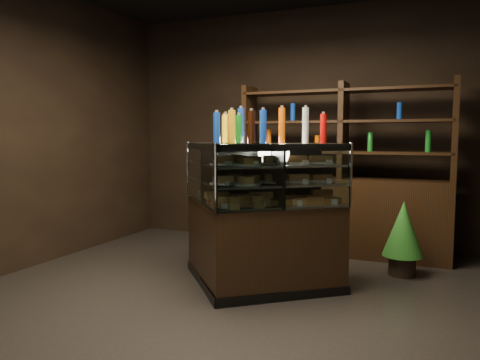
% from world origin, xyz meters
% --- Properties ---
extents(ground, '(5.00, 5.00, 0.00)m').
position_xyz_m(ground, '(0.00, 0.00, 0.00)').
color(ground, black).
rests_on(ground, ground).
extents(room_shell, '(5.02, 5.02, 3.01)m').
position_xyz_m(room_shell, '(0.00, 0.00, 1.94)').
color(room_shell, black).
rests_on(room_shell, ground).
extents(display_case, '(1.72, 1.33, 1.33)m').
position_xyz_m(display_case, '(-0.09, 0.50, 0.45)').
color(display_case, black).
rests_on(display_case, ground).
extents(food_display, '(1.36, 0.97, 0.42)m').
position_xyz_m(food_display, '(-0.09, 0.50, 1.01)').
color(food_display, '#B78741').
rests_on(food_display, display_case).
extents(bottles_top, '(1.19, 0.83, 0.30)m').
position_xyz_m(bottles_top, '(-0.09, 0.51, 1.46)').
color(bottles_top, '#B20C0A').
rests_on(bottles_top, display_case).
extents(potted_conifer, '(0.40, 0.40, 0.85)m').
position_xyz_m(potted_conifer, '(1.16, 1.42, 0.48)').
color(potted_conifer, black).
rests_on(potted_conifer, ground).
extents(back_shelving, '(2.41, 0.46, 2.00)m').
position_xyz_m(back_shelving, '(0.44, 2.05, 0.61)').
color(back_shelving, black).
rests_on(back_shelving, ground).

